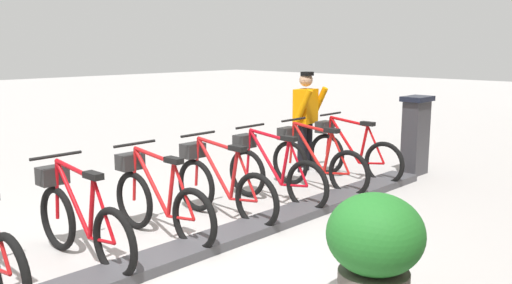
# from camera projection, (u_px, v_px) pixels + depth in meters

# --- Properties ---
(ground_plane) EXTENTS (60.00, 60.00, 0.00)m
(ground_plane) POSITION_uv_depth(u_px,v_px,m) (175.00, 259.00, 5.35)
(ground_plane) COLOR #B0ADAA
(dock_rail_base) EXTENTS (0.44, 9.09, 0.10)m
(dock_rail_base) POSITION_uv_depth(u_px,v_px,m) (175.00, 254.00, 5.34)
(dock_rail_base) COLOR #47474C
(dock_rail_base) RESTS_ON ground
(payment_kiosk) EXTENTS (0.36, 0.52, 1.28)m
(payment_kiosk) POSITION_uv_depth(u_px,v_px,m) (415.00, 134.00, 8.79)
(payment_kiosk) COLOR #38383D
(payment_kiosk) RESTS_ON ground
(bike_docked_0) EXTENTS (1.72, 0.54, 1.02)m
(bike_docked_0) POSITION_uv_depth(u_px,v_px,m) (350.00, 152.00, 8.51)
(bike_docked_0) COLOR black
(bike_docked_0) RESTS_ON ground
(bike_docked_1) EXTENTS (1.72, 0.54, 1.02)m
(bike_docked_1) POSITION_uv_depth(u_px,v_px,m) (314.00, 161.00, 7.85)
(bike_docked_1) COLOR black
(bike_docked_1) RESTS_ON ground
(bike_docked_2) EXTENTS (1.72, 0.54, 1.02)m
(bike_docked_2) POSITION_uv_depth(u_px,v_px,m) (272.00, 172.00, 7.20)
(bike_docked_2) COLOR black
(bike_docked_2) RESTS_ON ground
(bike_docked_3) EXTENTS (1.72, 0.54, 1.02)m
(bike_docked_3) POSITION_uv_depth(u_px,v_px,m) (220.00, 184.00, 6.54)
(bike_docked_3) COLOR black
(bike_docked_3) RESTS_ON ground
(bike_docked_4) EXTENTS (1.72, 0.54, 1.02)m
(bike_docked_4) POSITION_uv_depth(u_px,v_px,m) (158.00, 200.00, 5.89)
(bike_docked_4) COLOR black
(bike_docked_4) RESTS_ON ground
(bike_docked_5) EXTENTS (1.72, 0.54, 1.02)m
(bike_docked_5) POSITION_uv_depth(u_px,v_px,m) (80.00, 219.00, 5.23)
(bike_docked_5) COLOR black
(bike_docked_5) RESTS_ON ground
(worker_near_rack) EXTENTS (0.49, 0.67, 1.66)m
(worker_near_rack) POSITION_uv_depth(u_px,v_px,m) (306.00, 118.00, 8.91)
(worker_near_rack) COLOR white
(worker_near_rack) RESTS_ON ground
(planter_bush) EXTENTS (0.76, 0.76, 0.97)m
(planter_bush) POSITION_uv_depth(u_px,v_px,m) (375.00, 248.00, 4.19)
(planter_bush) COLOR #59544C
(planter_bush) RESTS_ON ground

